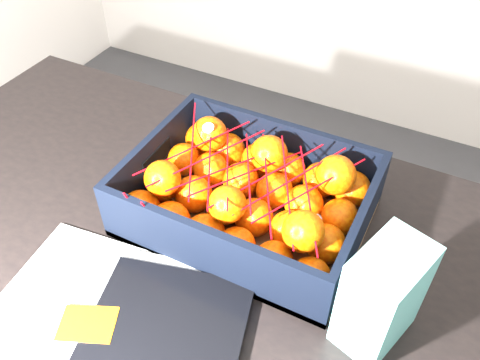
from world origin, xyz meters
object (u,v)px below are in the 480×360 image
at_px(produce_crate, 248,203).
at_px(retail_carton, 382,296).
at_px(magazine_stack, 106,334).
at_px(table, 170,294).

height_order(produce_crate, retail_carton, retail_carton).
relative_size(magazine_stack, produce_crate, 1.10).
height_order(magazine_stack, retail_carton, retail_carton).
distance_m(table, magazine_stack, 0.18).
relative_size(table, magazine_stack, 2.93).
distance_m(magazine_stack, retail_carton, 0.37).
bearing_deg(retail_carton, magazine_stack, -133.28).
bearing_deg(table, produce_crate, 60.38).
bearing_deg(magazine_stack, produce_crate, 75.93).
height_order(table, magazine_stack, magazine_stack).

